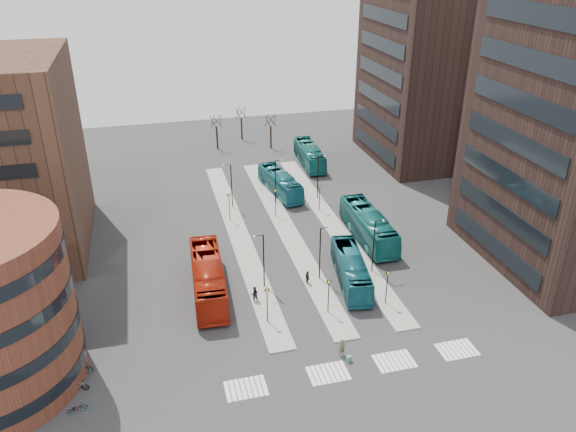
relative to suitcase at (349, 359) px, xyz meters
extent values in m
plane|color=#29292B|center=(-1.18, -4.96, -0.27)|extent=(160.00, 160.00, 0.00)
cube|color=gray|center=(-5.18, 25.04, -0.20)|extent=(2.50, 45.00, 0.15)
cube|color=gray|center=(0.82, 25.04, -0.20)|extent=(2.50, 45.00, 0.15)
cube|color=gray|center=(6.82, 25.04, -0.20)|extent=(2.50, 45.00, 0.15)
cube|color=navy|center=(0.00, 0.00, 0.00)|extent=(0.54, 0.49, 0.55)
imported|color=#A21E0C|center=(-10.29, 13.57, 1.54)|extent=(3.76, 13.19, 3.63)
imported|color=#12535D|center=(4.47, 11.76, 1.26)|extent=(4.36, 11.29, 3.07)
imported|color=#165F6E|center=(2.79, 36.05, 1.28)|extent=(4.32, 11.42, 3.11)
imported|color=#136162|center=(9.81, 20.27, 1.50)|extent=(3.06, 12.76, 3.55)
imported|color=#146562|center=(10.04, 45.86, 1.34)|extent=(3.31, 11.74, 3.24)
imported|color=#4C4C2E|center=(-0.33, 0.88, 0.57)|extent=(0.70, 0.55, 1.70)
imported|color=black|center=(-6.07, 10.76, 0.57)|extent=(0.85, 0.68, 1.69)
imported|color=black|center=(-0.08, 12.40, 0.53)|extent=(0.48, 0.97, 1.60)
imported|color=black|center=(3.75, 9.84, 0.46)|extent=(0.85, 1.09, 1.48)
imported|color=gray|center=(-22.18, -0.25, 0.13)|extent=(1.64, 0.91, 0.82)
imported|color=gray|center=(-22.18, 2.17, 0.21)|extent=(1.66, 0.80, 0.96)
imported|color=gray|center=(-22.18, 4.24, 0.23)|extent=(1.98, 0.87, 1.01)
cube|color=silver|center=(-10.68, -0.96, -0.27)|extent=(0.35, 2.40, 0.01)
cube|color=silver|center=(-10.25, -0.96, -0.27)|extent=(0.35, 2.40, 0.01)
cube|color=silver|center=(-9.82, -0.96, -0.27)|extent=(0.35, 2.40, 0.01)
cube|color=silver|center=(-9.39, -0.96, -0.27)|extent=(0.35, 2.40, 0.01)
cube|color=silver|center=(-8.96, -0.96, -0.27)|extent=(0.35, 2.40, 0.01)
cube|color=silver|center=(-8.54, -0.96, -0.27)|extent=(0.35, 2.40, 0.01)
cube|color=silver|center=(-8.11, -0.96, -0.27)|extent=(0.35, 2.40, 0.01)
cube|color=silver|center=(-7.68, -0.96, -0.27)|extent=(0.35, 2.40, 0.01)
cube|color=silver|center=(-3.68, -0.96, -0.27)|extent=(0.35, 2.40, 0.01)
cube|color=silver|center=(-3.25, -0.96, -0.27)|extent=(0.35, 2.40, 0.01)
cube|color=silver|center=(-2.82, -0.96, -0.27)|extent=(0.35, 2.40, 0.01)
cube|color=silver|center=(-2.39, -0.96, -0.27)|extent=(0.35, 2.40, 0.01)
cube|color=silver|center=(-1.96, -0.96, -0.27)|extent=(0.35, 2.40, 0.01)
cube|color=silver|center=(-1.54, -0.96, -0.27)|extent=(0.35, 2.40, 0.01)
cube|color=silver|center=(-1.11, -0.96, -0.27)|extent=(0.35, 2.40, 0.01)
cube|color=silver|center=(-0.68, -0.96, -0.27)|extent=(0.35, 2.40, 0.01)
cube|color=silver|center=(2.32, -0.96, -0.27)|extent=(0.35, 2.40, 0.01)
cube|color=silver|center=(2.75, -0.96, -0.27)|extent=(0.35, 2.40, 0.01)
cube|color=silver|center=(3.18, -0.96, -0.27)|extent=(0.35, 2.40, 0.01)
cube|color=silver|center=(3.61, -0.96, -0.27)|extent=(0.35, 2.40, 0.01)
cube|color=silver|center=(4.04, -0.96, -0.27)|extent=(0.35, 2.40, 0.01)
cube|color=silver|center=(4.46, -0.96, -0.27)|extent=(0.35, 2.40, 0.01)
cube|color=silver|center=(4.89, -0.96, -0.27)|extent=(0.35, 2.40, 0.01)
cube|color=silver|center=(5.32, -0.96, -0.27)|extent=(0.35, 2.40, 0.01)
cube|color=silver|center=(8.32, -0.96, -0.27)|extent=(0.35, 2.40, 0.01)
cube|color=silver|center=(8.75, -0.96, -0.27)|extent=(0.35, 2.40, 0.01)
cube|color=silver|center=(9.18, -0.96, -0.27)|extent=(0.35, 2.40, 0.01)
cube|color=silver|center=(9.61, -0.96, -0.27)|extent=(0.35, 2.40, 0.01)
cube|color=silver|center=(10.04, -0.96, -0.27)|extent=(0.35, 2.40, 0.01)
cube|color=silver|center=(10.46, -0.96, -0.27)|extent=(0.35, 2.40, 0.01)
cube|color=silver|center=(10.89, -0.96, -0.27)|extent=(0.35, 2.40, 0.01)
cube|color=silver|center=(11.32, -0.96, -0.27)|extent=(0.35, 2.40, 0.01)
cube|color=black|center=(20.76, 11.04, 2.23)|extent=(0.12, 16.00, 2.00)
cube|color=black|center=(20.76, 11.04, 6.23)|extent=(0.12, 16.00, 2.00)
cube|color=black|center=(20.76, 11.04, 10.23)|extent=(0.12, 16.00, 2.00)
cube|color=black|center=(20.76, 11.04, 14.23)|extent=(0.12, 16.00, 2.00)
cube|color=black|center=(20.76, 11.04, 18.23)|extent=(0.12, 16.00, 2.00)
cube|color=black|center=(20.76, 11.04, 22.23)|extent=(0.12, 16.00, 2.00)
cube|color=black|center=(20.76, 11.04, 26.23)|extent=(0.12, 16.00, 2.00)
cube|color=black|center=(30.82, 45.04, 14.73)|extent=(20.00, 20.00, 30.00)
cube|color=black|center=(20.76, 45.04, 2.23)|extent=(0.12, 16.00, 2.00)
cube|color=black|center=(20.76, 45.04, 6.23)|extent=(0.12, 16.00, 2.00)
cube|color=black|center=(20.76, 45.04, 10.23)|extent=(0.12, 16.00, 2.00)
cube|color=black|center=(20.76, 45.04, 14.23)|extent=(0.12, 16.00, 2.00)
cube|color=black|center=(20.76, 45.04, 18.23)|extent=(0.12, 16.00, 2.00)
cube|color=black|center=(20.76, 45.04, 22.23)|extent=(0.12, 16.00, 2.00)
cylinder|color=black|center=(-5.58, 7.04, 1.63)|extent=(0.10, 0.10, 3.50)
cube|color=black|center=(-5.58, 7.04, 3.38)|extent=(0.45, 0.10, 0.30)
cube|color=yellow|center=(-5.58, 6.98, 3.38)|extent=(0.20, 0.02, 0.20)
cylinder|color=black|center=(-5.58, 29.04, 1.63)|extent=(0.10, 0.10, 3.50)
cube|color=black|center=(-5.58, 29.04, 3.38)|extent=(0.45, 0.10, 0.30)
cube|color=yellow|center=(-5.58, 28.98, 3.38)|extent=(0.20, 0.02, 0.20)
cylinder|color=black|center=(0.42, 7.04, 1.63)|extent=(0.10, 0.10, 3.50)
cube|color=black|center=(0.42, 7.04, 3.38)|extent=(0.45, 0.10, 0.30)
cube|color=yellow|center=(0.42, 6.98, 3.38)|extent=(0.20, 0.02, 0.20)
cylinder|color=black|center=(0.42, 29.04, 1.63)|extent=(0.10, 0.10, 3.50)
cube|color=black|center=(0.42, 29.04, 3.38)|extent=(0.45, 0.10, 0.30)
cube|color=yellow|center=(0.42, 28.98, 3.38)|extent=(0.20, 0.02, 0.20)
cylinder|color=black|center=(6.42, 7.04, 1.63)|extent=(0.10, 0.10, 3.50)
cube|color=black|center=(6.42, 7.04, 3.38)|extent=(0.45, 0.10, 0.30)
cube|color=yellow|center=(6.42, 6.98, 3.38)|extent=(0.20, 0.02, 0.20)
cylinder|color=black|center=(6.42, 29.04, 1.63)|extent=(0.10, 0.10, 3.50)
cube|color=black|center=(6.42, 29.04, 3.38)|extent=(0.45, 0.10, 0.30)
cube|color=yellow|center=(6.42, 28.98, 3.38)|extent=(0.20, 0.02, 0.20)
cylinder|color=black|center=(-4.58, 13.04, 2.88)|extent=(0.14, 0.14, 6.00)
cylinder|color=black|center=(-5.03, 13.04, 5.88)|extent=(0.90, 0.08, 0.08)
sphere|color=silver|center=(-5.48, 13.04, 5.88)|extent=(0.24, 0.24, 0.24)
cylinder|color=black|center=(-4.58, 33.04, 2.88)|extent=(0.14, 0.14, 6.00)
cylinder|color=black|center=(-5.03, 33.04, 5.88)|extent=(0.90, 0.08, 0.08)
sphere|color=silver|center=(-5.48, 33.04, 5.88)|extent=(0.24, 0.24, 0.24)
cylinder|color=black|center=(1.42, 13.04, 2.88)|extent=(0.14, 0.14, 6.00)
cylinder|color=black|center=(1.87, 13.04, 5.88)|extent=(0.90, 0.08, 0.08)
sphere|color=silver|center=(2.32, 13.04, 5.88)|extent=(0.24, 0.24, 0.24)
cylinder|color=black|center=(1.42, 33.04, 2.88)|extent=(0.14, 0.14, 6.00)
cylinder|color=black|center=(1.87, 33.04, 5.88)|extent=(0.90, 0.08, 0.08)
sphere|color=silver|center=(2.32, 33.04, 5.88)|extent=(0.24, 0.24, 0.24)
cylinder|color=black|center=(7.42, 13.04, 2.88)|extent=(0.14, 0.14, 6.00)
cylinder|color=black|center=(7.87, 13.04, 5.88)|extent=(0.90, 0.08, 0.08)
sphere|color=silver|center=(8.32, 13.04, 5.88)|extent=(0.24, 0.24, 0.24)
cylinder|color=black|center=(7.42, 33.04, 2.88)|extent=(0.14, 0.14, 6.00)
cylinder|color=black|center=(7.87, 33.04, 5.88)|extent=(0.90, 0.08, 0.08)
sphere|color=silver|center=(8.32, 33.04, 5.88)|extent=(0.24, 0.24, 0.24)
cylinder|color=black|center=(-3.18, 57.04, 1.73)|extent=(0.30, 0.30, 4.00)
cylinder|color=black|center=(-2.48, 57.04, 4.63)|extent=(0.10, 1.56, 1.95)
cylinder|color=black|center=(-2.96, 57.70, 4.63)|extent=(1.48, 0.59, 1.97)
cylinder|color=black|center=(-3.74, 57.45, 4.63)|extent=(0.90, 1.31, 1.99)
cylinder|color=black|center=(-3.75, 56.63, 4.63)|extent=(0.89, 1.31, 1.99)
cylinder|color=black|center=(-2.96, 56.37, 4.63)|extent=(1.48, 0.58, 1.97)
cylinder|color=black|center=(1.82, 61.04, 1.73)|extent=(0.30, 0.30, 4.00)
cylinder|color=black|center=(2.52, 61.04, 4.63)|extent=(0.10, 1.56, 1.95)
cylinder|color=black|center=(2.04, 61.70, 4.63)|extent=(1.48, 0.59, 1.97)
cylinder|color=black|center=(1.26, 61.45, 4.63)|extent=(0.90, 1.31, 1.99)
cylinder|color=black|center=(1.25, 60.63, 4.63)|extent=(0.89, 1.31, 1.99)
cylinder|color=black|center=(2.04, 60.37, 4.63)|extent=(1.48, 0.58, 1.97)
cylinder|color=black|center=(5.82, 55.04, 1.73)|extent=(0.30, 0.30, 4.00)
cylinder|color=black|center=(6.52, 55.04, 4.63)|extent=(0.10, 1.56, 1.95)
cylinder|color=black|center=(6.04, 55.70, 4.63)|extent=(1.48, 0.59, 1.97)
cylinder|color=black|center=(5.26, 55.45, 4.63)|extent=(0.90, 1.31, 1.99)
cylinder|color=black|center=(5.25, 54.63, 4.63)|extent=(0.89, 1.31, 1.99)
cylinder|color=black|center=(6.04, 54.37, 4.63)|extent=(1.48, 0.58, 1.97)
camera|label=1|loc=(-14.54, -35.18, 32.39)|focal=35.00mm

